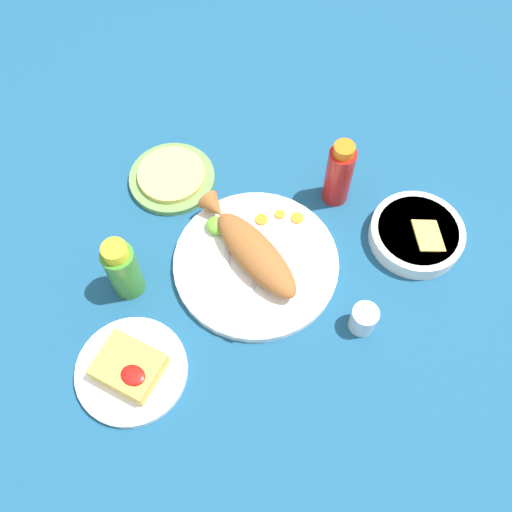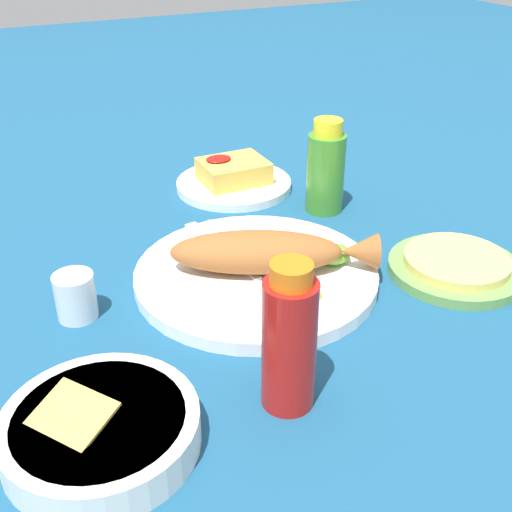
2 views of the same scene
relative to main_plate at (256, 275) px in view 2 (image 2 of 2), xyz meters
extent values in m
plane|color=navy|center=(0.00, 0.00, -0.01)|extent=(4.00, 4.00, 0.00)
cylinder|color=white|center=(0.00, 0.00, 0.00)|extent=(0.32, 0.32, 0.02)
ellipsoid|color=#935628|center=(0.00, 0.00, 0.03)|extent=(0.23, 0.16, 0.05)
cone|color=#935628|center=(-0.12, 0.06, 0.03)|extent=(0.06, 0.06, 0.05)
cube|color=silver|center=(0.02, -0.03, 0.01)|extent=(0.02, 0.12, 0.00)
cube|color=silver|center=(0.03, -0.12, 0.01)|extent=(0.03, 0.07, 0.00)
cube|color=silver|center=(-0.05, -0.04, 0.01)|extent=(0.06, 0.11, 0.00)
cube|color=silver|center=(-0.01, -0.12, 0.01)|extent=(0.05, 0.07, 0.00)
cylinder|color=orange|center=(0.03, 0.12, 0.01)|extent=(0.03, 0.03, 0.00)
cylinder|color=orange|center=(-0.01, 0.11, 0.01)|extent=(0.02, 0.02, 0.00)
cylinder|color=orange|center=(-0.03, 0.09, 0.01)|extent=(0.03, 0.03, 0.00)
ellipsoid|color=#6BB233|center=(-0.10, 0.03, 0.02)|extent=(0.05, 0.04, 0.02)
cylinder|color=#B21914|center=(0.07, 0.22, 0.06)|extent=(0.05, 0.05, 0.14)
cylinder|color=orange|center=(0.07, 0.22, 0.14)|extent=(0.04, 0.04, 0.02)
cylinder|color=#3D8428|center=(-0.19, -0.15, 0.05)|extent=(0.06, 0.06, 0.12)
cylinder|color=yellow|center=(-0.19, -0.15, 0.13)|extent=(0.04, 0.04, 0.02)
cylinder|color=silver|center=(0.23, -0.02, 0.02)|extent=(0.05, 0.05, 0.06)
cylinder|color=white|center=(0.23, -0.02, 0.00)|extent=(0.04, 0.04, 0.03)
cylinder|color=white|center=(-0.10, -0.29, 0.00)|extent=(0.20, 0.20, 0.01)
cube|color=gold|center=(-0.10, -0.29, 0.02)|extent=(0.11, 0.09, 0.04)
ellipsoid|color=#AD140F|center=(-0.08, -0.30, 0.04)|extent=(0.04, 0.03, 0.01)
cylinder|color=white|center=(0.25, 0.20, 0.01)|extent=(0.18, 0.18, 0.04)
cylinder|color=olive|center=(0.25, 0.20, 0.02)|extent=(0.16, 0.16, 0.01)
cube|color=gold|center=(0.28, 0.20, 0.03)|extent=(0.11, 0.10, 0.02)
cylinder|color=#6B9E4C|center=(-0.25, 0.10, 0.00)|extent=(0.18, 0.18, 0.01)
cylinder|color=#E0C666|center=(-0.25, 0.10, 0.01)|extent=(0.14, 0.14, 0.01)
camera|label=1|loc=(0.23, -0.45, 0.97)|focal=40.00mm
camera|label=2|loc=(0.31, 0.64, 0.44)|focal=45.00mm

